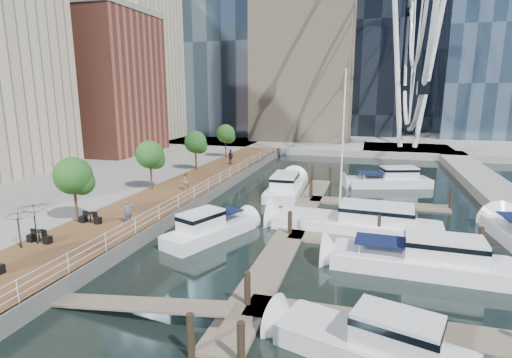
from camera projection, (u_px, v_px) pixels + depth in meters
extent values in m
plane|color=black|center=(205.00, 281.00, 21.43)|extent=(520.00, 520.00, 0.00)
cube|color=brown|center=(180.00, 194.00, 37.85)|extent=(6.00, 60.00, 1.00)
cube|color=#595954|center=(209.00, 196.00, 37.04)|extent=(0.25, 60.00, 1.00)
cube|color=gray|center=(343.00, 125.00, 117.10)|extent=(200.00, 114.00, 1.00)
cube|color=gray|center=(509.00, 203.00, 34.68)|extent=(4.00, 60.00, 1.00)
cube|color=gray|center=(407.00, 150.00, 66.35)|extent=(14.00, 12.00, 1.00)
cube|color=#6D6051|center=(295.00, 226.00, 29.99)|extent=(2.00, 32.00, 0.20)
cube|color=#6D6051|center=(381.00, 326.00, 17.09)|extent=(12.00, 2.00, 0.20)
cube|color=#6D6051|center=(378.00, 243.00, 26.48)|extent=(12.00, 2.00, 0.20)
cube|color=#6D6051|center=(377.00, 204.00, 35.87)|extent=(12.00, 2.00, 0.20)
cube|color=brown|center=(107.00, 85.00, 59.16)|extent=(12.00, 14.00, 20.00)
cube|color=#BCAD8E|center=(131.00, 65.00, 74.96)|extent=(14.00, 16.00, 28.00)
cylinder|color=white|center=(397.00, 67.00, 64.17)|extent=(0.80, 0.80, 26.00)
cylinder|color=white|center=(431.00, 66.00, 62.82)|extent=(0.80, 0.80, 26.00)
cylinder|color=#3F2B1C|center=(76.00, 205.00, 27.81)|extent=(0.20, 0.20, 2.40)
sphere|color=#265B1E|center=(73.00, 176.00, 27.37)|extent=(2.60, 2.60, 2.60)
cylinder|color=#3F2B1C|center=(151.00, 177.00, 37.20)|extent=(0.20, 0.20, 2.40)
sphere|color=#265B1E|center=(150.00, 155.00, 36.76)|extent=(2.60, 2.60, 2.60)
cylinder|color=#3F2B1C|center=(196.00, 160.00, 46.59)|extent=(0.20, 0.20, 2.40)
sphere|color=#265B1E|center=(195.00, 142.00, 46.15)|extent=(2.60, 2.60, 2.60)
cylinder|color=#3F2B1C|center=(226.00, 149.00, 55.98)|extent=(0.20, 0.20, 2.40)
sphere|color=#265B1E|center=(226.00, 134.00, 55.53)|extent=(2.60, 2.60, 2.60)
imported|color=#4E5868|center=(128.00, 212.00, 27.61)|extent=(0.69, 0.65, 1.59)
imported|color=gray|center=(185.00, 181.00, 37.00)|extent=(1.04, 1.08, 1.75)
imported|color=#2E323A|center=(231.00, 157.00, 50.29)|extent=(1.21, 1.01, 1.94)
imported|color=#103C19|center=(19.00, 230.00, 23.06)|extent=(2.82, 2.86, 2.23)
imported|color=#0E351D|center=(35.00, 224.00, 23.62)|extent=(3.44, 3.48, 2.53)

